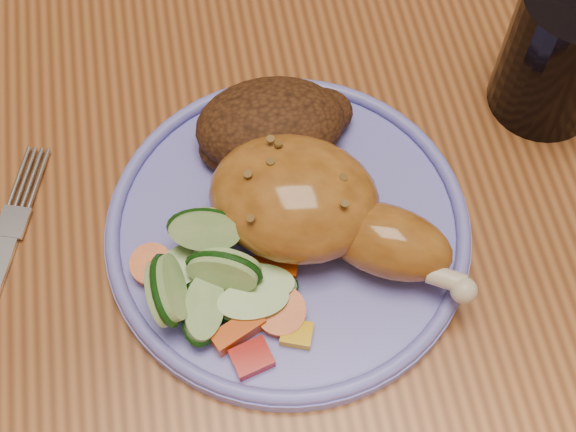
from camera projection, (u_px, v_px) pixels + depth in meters
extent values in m
plane|color=brown|center=(310.00, 410.00, 1.27)|extent=(4.00, 4.00, 0.00)
cube|color=brown|center=(332.00, 164.00, 0.63)|extent=(0.90, 1.40, 0.04)
cylinder|color=#4C2D16|center=(155.00, 162.00, 1.25)|extent=(0.04, 0.04, 0.41)
cylinder|color=#4C2D16|center=(380.00, 129.00, 1.28)|extent=(0.04, 0.04, 0.41)
cylinder|color=#6E6DD9|center=(288.00, 230.00, 0.57)|extent=(0.26, 0.26, 0.01)
torus|color=#6E6DD9|center=(288.00, 223.00, 0.56)|extent=(0.26, 0.26, 0.01)
ellipsoid|color=#A56322|center=(294.00, 198.00, 0.54)|extent=(0.14, 0.13, 0.06)
ellipsoid|color=#A56322|center=(387.00, 241.00, 0.53)|extent=(0.10, 0.09, 0.05)
sphere|color=beige|center=(464.00, 290.00, 0.51)|extent=(0.02, 0.02, 0.02)
ellipsoid|color=#412210|center=(271.00, 125.00, 0.58)|extent=(0.11, 0.08, 0.05)
ellipsoid|color=#412210|center=(317.00, 114.00, 0.59)|extent=(0.05, 0.04, 0.03)
ellipsoid|color=#412210|center=(230.00, 148.00, 0.58)|extent=(0.05, 0.04, 0.02)
cube|color=#A50A05|center=(252.00, 358.00, 0.51)|extent=(0.03, 0.03, 0.01)
cube|color=#E5A507|center=(297.00, 334.00, 0.52)|extent=(0.02, 0.02, 0.01)
cube|color=#E05107|center=(274.00, 270.00, 0.54)|extent=(0.03, 0.02, 0.01)
cylinder|color=#E05107|center=(280.00, 312.00, 0.53)|extent=(0.03, 0.04, 0.02)
cube|color=#E05107|center=(238.00, 331.00, 0.52)|extent=(0.04, 0.03, 0.01)
cylinder|color=#E05107|center=(152.00, 266.00, 0.54)|extent=(0.03, 0.03, 0.02)
cylinder|color=#A7C781|center=(253.00, 303.00, 0.53)|extent=(0.05, 0.05, 0.02)
cylinder|color=#A7C781|center=(203.00, 309.00, 0.52)|extent=(0.06, 0.06, 0.03)
cylinder|color=#A7C781|center=(181.00, 269.00, 0.54)|extent=(0.06, 0.07, 0.02)
cylinder|color=#A7C781|center=(224.00, 270.00, 0.52)|extent=(0.06, 0.05, 0.05)
cylinder|color=#A7C781|center=(206.00, 229.00, 0.52)|extent=(0.06, 0.05, 0.04)
cylinder|color=#A7C781|center=(166.00, 290.00, 0.51)|extent=(0.04, 0.05, 0.05)
cylinder|color=#A7C781|center=(259.00, 285.00, 0.53)|extent=(0.06, 0.06, 0.02)
cube|color=silver|center=(13.00, 222.00, 0.57)|extent=(0.04, 0.08, 0.00)
cylinder|color=black|center=(561.00, 53.00, 0.58)|extent=(0.08, 0.08, 0.11)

